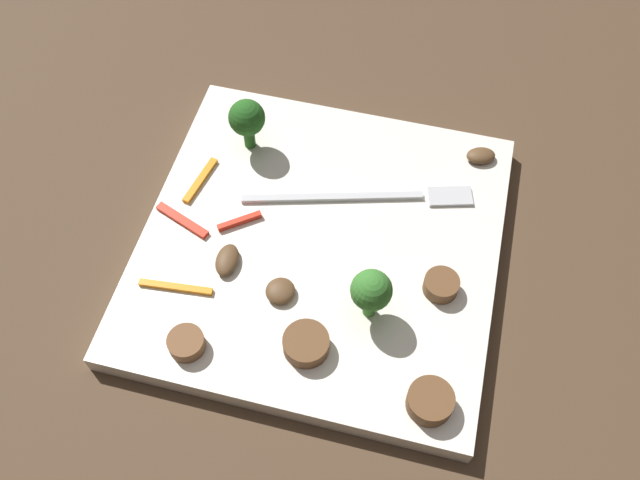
% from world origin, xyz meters
% --- Properties ---
extents(ground_plane, '(1.40, 1.40, 0.00)m').
position_xyz_m(ground_plane, '(0.00, 0.00, 0.00)').
color(ground_plane, '#4C3826').
extents(plate, '(0.27, 0.27, 0.02)m').
position_xyz_m(plate, '(0.00, 0.00, 0.01)').
color(plate, white).
rests_on(plate, ground_plane).
extents(fork, '(0.18, 0.06, 0.00)m').
position_xyz_m(fork, '(0.04, 0.05, 0.02)').
color(fork, silver).
rests_on(fork, plate).
extents(broccoli_floret_0, '(0.03, 0.03, 0.05)m').
position_xyz_m(broccoli_floret_0, '(0.05, -0.05, 0.05)').
color(broccoli_floret_0, '#408630').
rests_on(broccoli_floret_0, plate).
extents(broccoli_floret_1, '(0.03, 0.03, 0.05)m').
position_xyz_m(broccoli_floret_1, '(-0.08, 0.08, 0.05)').
color(broccoli_floret_1, '#296420').
rests_on(broccoli_floret_1, plate).
extents(sausage_slice_0, '(0.04, 0.04, 0.01)m').
position_xyz_m(sausage_slice_0, '(0.10, -0.11, 0.03)').
color(sausage_slice_0, brown).
rests_on(sausage_slice_0, plate).
extents(sausage_slice_1, '(0.04, 0.04, 0.01)m').
position_xyz_m(sausage_slice_1, '(0.01, -0.09, 0.02)').
color(sausage_slice_1, brown).
rests_on(sausage_slice_1, plate).
extents(sausage_slice_2, '(0.04, 0.04, 0.01)m').
position_xyz_m(sausage_slice_2, '(-0.07, -0.11, 0.02)').
color(sausage_slice_2, brown).
rests_on(sausage_slice_2, plate).
extents(sausage_slice_3, '(0.03, 0.03, 0.01)m').
position_xyz_m(sausage_slice_3, '(0.10, -0.02, 0.02)').
color(sausage_slice_3, brown).
rests_on(sausage_slice_3, plate).
extents(mushroom_0, '(0.02, 0.03, 0.01)m').
position_xyz_m(mushroom_0, '(-0.06, -0.04, 0.02)').
color(mushroom_0, brown).
rests_on(mushroom_0, plate).
extents(mushroom_1, '(0.03, 0.02, 0.01)m').
position_xyz_m(mushroom_1, '(0.11, 0.11, 0.02)').
color(mushroom_1, brown).
rests_on(mushroom_1, plate).
extents(mushroom_2, '(0.03, 0.03, 0.01)m').
position_xyz_m(mushroom_2, '(-0.02, -0.05, 0.02)').
color(mushroom_2, brown).
rests_on(mushroom_2, plate).
extents(pepper_strip_0, '(0.05, 0.02, 0.00)m').
position_xyz_m(pepper_strip_0, '(-0.11, -0.01, 0.02)').
color(pepper_strip_0, red).
rests_on(pepper_strip_0, plate).
extents(pepper_strip_1, '(0.06, 0.01, 0.00)m').
position_xyz_m(pepper_strip_1, '(-0.09, -0.07, 0.02)').
color(pepper_strip_1, orange).
rests_on(pepper_strip_1, plate).
extents(pepper_strip_2, '(0.01, 0.05, 0.00)m').
position_xyz_m(pepper_strip_2, '(-0.11, 0.03, 0.02)').
color(pepper_strip_2, orange).
rests_on(pepper_strip_2, plate).
extents(pepper_strip_3, '(0.03, 0.02, 0.00)m').
position_xyz_m(pepper_strip_3, '(-0.06, 0.00, 0.02)').
color(pepper_strip_3, red).
rests_on(pepper_strip_3, plate).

